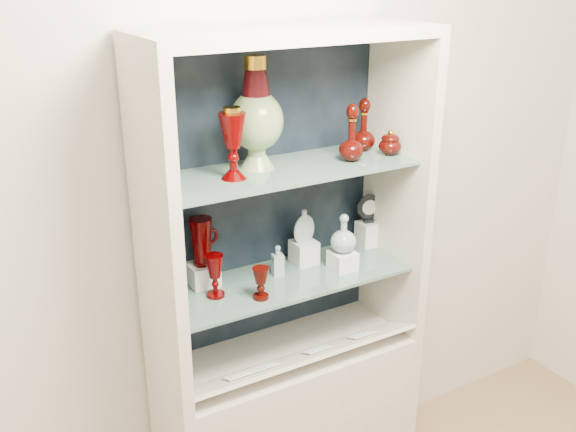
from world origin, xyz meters
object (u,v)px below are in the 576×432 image
enamel_urn (256,113)px  lidded_bowl (390,142)px  ruby_decanter_a (352,129)px  flat_flask (304,225)px  cobalt_goblet (168,280)px  ruby_goblet_small (261,283)px  ruby_goblet_tall (215,276)px  pedestal_lamp_right (233,144)px  clear_square_bottle (278,260)px  pedestal_lamp_left (154,147)px  ruby_pitcher (201,242)px  clear_round_decanter (344,234)px  cameo_medallion (369,208)px  ruby_decanter_b (364,123)px

enamel_urn → lidded_bowl: bearing=-11.3°
ruby_decanter_a → flat_flask: ruby_decanter_a is taller
cobalt_goblet → ruby_goblet_small: 0.31m
enamel_urn → ruby_decanter_a: (0.33, -0.09, -0.08)m
ruby_goblet_tall → ruby_decanter_a: bearing=-4.0°
pedestal_lamp_right → ruby_decanter_a: pedestal_lamp_right is taller
clear_square_bottle → lidded_bowl: bearing=-10.6°
enamel_urn → clear_square_bottle: size_ratio=3.23×
pedestal_lamp_left → ruby_pitcher: (0.16, 0.05, -0.38)m
ruby_decanter_a → cobalt_goblet: 0.82m
ruby_decanter_a → ruby_pitcher: size_ratio=1.32×
ruby_pitcher → clear_round_decanter: (0.50, -0.15, -0.02)m
ruby_decanter_a → pedestal_lamp_left: bearing=172.7°
ruby_pitcher → clear_round_decanter: size_ratio=1.20×
ruby_goblet_small → clear_square_bottle: bearing=43.2°
cobalt_goblet → ruby_goblet_tall: bearing=-7.6°
ruby_decanter_a → ruby_goblet_tall: bearing=176.0°
enamel_urn → cameo_medallion: size_ratio=3.13×
lidded_bowl → cobalt_goblet: size_ratio=0.50×
cobalt_goblet → ruby_goblet_small: (0.29, -0.11, -0.04)m
ruby_goblet_small → clear_round_decanter: (0.37, 0.05, 0.08)m
lidded_bowl → clear_round_decanter: (-0.20, -0.00, -0.32)m
clear_square_bottle → cobalt_goblet: bearing=-177.8°
lidded_bowl → clear_round_decanter: 0.38m
ruby_goblet_small → ruby_pitcher: (-0.13, 0.20, 0.11)m
ruby_decanter_b → ruby_goblet_small: bearing=-164.1°
ruby_goblet_tall → clear_square_bottle: size_ratio=1.33×
clear_square_bottle → pedestal_lamp_left: bearing=178.2°
ruby_pitcher → cameo_medallion: size_ratio=1.43×
ruby_decanter_a → clear_square_bottle: ruby_decanter_a is taller
ruby_decanter_b → clear_square_bottle: (-0.38, -0.02, -0.47)m
flat_flask → ruby_decanter_a: bearing=-47.6°
enamel_urn → ruby_pitcher: bearing=167.1°
ruby_decanter_a → clear_square_bottle: size_ratio=1.95×
flat_flask → enamel_urn: bearing=-179.4°
enamel_urn → ruby_goblet_tall: (-0.20, -0.06, -0.53)m
enamel_urn → flat_flask: 0.50m
pedestal_lamp_left → ruby_goblet_tall: pedestal_lamp_left is taller
ruby_decanter_a → clear_round_decanter: ruby_decanter_a is taller
ruby_decanter_a → ruby_goblet_small: 0.62m
pedestal_lamp_right → lidded_bowl: size_ratio=2.50×
clear_round_decanter → pedestal_lamp_right: bearing=176.2°
ruby_goblet_small → clear_round_decanter: clear_round_decanter is taller
clear_square_bottle → ruby_decanter_b: bearing=2.6°
ruby_decanter_b → pedestal_lamp_right: bearing=-173.1°
pedestal_lamp_right → ruby_decanter_b: size_ratio=1.13×
pedestal_lamp_left → pedestal_lamp_right: bearing=-15.5°
ruby_pitcher → flat_flask: (0.41, -0.03, -0.01)m
flat_flask → cameo_medallion: 0.31m
pedestal_lamp_left → cobalt_goblet: 0.45m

